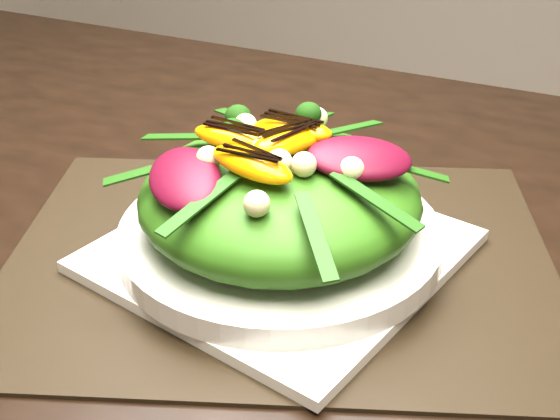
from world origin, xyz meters
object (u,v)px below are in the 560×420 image
at_px(dining_table, 176,223).
at_px(lettuce_mound, 280,197).
at_px(placemat, 280,257).
at_px(orange_segment, 279,125).
at_px(plate_base, 280,251).
at_px(salad_bowl, 280,236).

xyz_separation_m(dining_table, lettuce_mound, (0.13, -0.04, 0.08)).
relative_size(placemat, orange_segment, 6.58).
height_order(plate_base, salad_bowl, salad_bowl).
relative_size(dining_table, salad_bowl, 5.95).
relative_size(dining_table, placemat, 3.50).
bearing_deg(dining_table, salad_bowl, -16.66).
distance_m(plate_base, salad_bowl, 0.01).
xyz_separation_m(plate_base, lettuce_mound, (0.00, 0.00, 0.05)).
bearing_deg(orange_segment, placemat, -63.52).
distance_m(placemat, lettuce_mound, 0.06).
xyz_separation_m(dining_table, plate_base, (0.13, -0.04, 0.03)).
distance_m(lettuce_mound, orange_segment, 0.06).
height_order(plate_base, orange_segment, orange_segment).
relative_size(plate_base, salad_bowl, 0.97).
bearing_deg(orange_segment, dining_table, 177.79).
bearing_deg(orange_segment, salad_bowl, -63.52).
distance_m(placemat, plate_base, 0.01).
xyz_separation_m(plate_base, salad_bowl, (0.00, 0.00, 0.01)).
height_order(salad_bowl, lettuce_mound, lettuce_mound).
relative_size(salad_bowl, orange_segment, 3.86).
height_order(dining_table, salad_bowl, dining_table).
distance_m(plate_base, lettuce_mound, 0.05).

